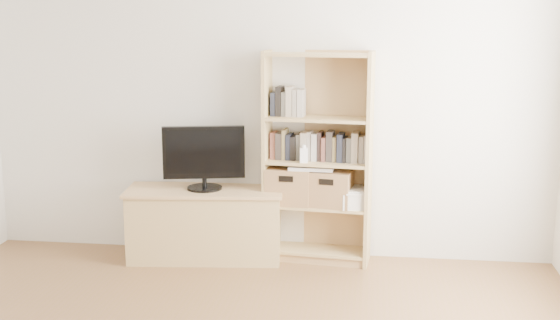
% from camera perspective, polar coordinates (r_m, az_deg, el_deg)
% --- Properties ---
extents(back_wall, '(4.50, 0.02, 2.60)m').
position_cam_1_polar(back_wall, '(5.50, -1.19, 5.48)').
color(back_wall, silver).
rests_on(back_wall, floor).
extents(tv_stand, '(1.22, 0.56, 0.54)m').
position_cam_1_polar(tv_stand, '(5.59, -6.08, -5.29)').
color(tv_stand, tan).
rests_on(tv_stand, floor).
extents(bookshelf, '(0.84, 0.37, 1.64)m').
position_cam_1_polar(bookshelf, '(5.39, 3.07, 0.14)').
color(bookshelf, tan).
rests_on(bookshelf, floor).
extents(television, '(0.63, 0.18, 0.50)m').
position_cam_1_polar(television, '(5.45, -6.20, 0.17)').
color(television, black).
rests_on(television, tv_stand).
extents(books_row_mid, '(0.84, 0.27, 0.22)m').
position_cam_1_polar(books_row_mid, '(5.39, 3.11, 1.14)').
color(books_row_mid, brown).
rests_on(books_row_mid, bookshelf).
extents(books_row_upper, '(0.38, 0.18, 0.19)m').
position_cam_1_polar(books_row_upper, '(5.37, 1.24, 4.61)').
color(books_row_upper, brown).
rests_on(books_row_upper, bookshelf).
extents(baby_monitor, '(0.07, 0.05, 0.11)m').
position_cam_1_polar(baby_monitor, '(5.31, 1.94, 0.40)').
color(baby_monitor, white).
rests_on(baby_monitor, bookshelf).
extents(basket_left, '(0.36, 0.31, 0.28)m').
position_cam_1_polar(basket_left, '(5.47, 0.79, -2.04)').
color(basket_left, olive).
rests_on(basket_left, bookshelf).
extents(basket_right, '(0.37, 0.32, 0.27)m').
position_cam_1_polar(basket_right, '(5.42, 4.08, -2.26)').
color(basket_right, olive).
rests_on(basket_right, bookshelf).
extents(laptop, '(0.34, 0.24, 0.03)m').
position_cam_1_polar(laptop, '(5.40, 2.61, -0.56)').
color(laptop, white).
rests_on(laptop, basket_left).
extents(magazine_stack, '(0.21, 0.28, 0.12)m').
position_cam_1_polar(magazine_stack, '(5.41, 5.97, -3.15)').
color(magazine_stack, silver).
rests_on(magazine_stack, bookshelf).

